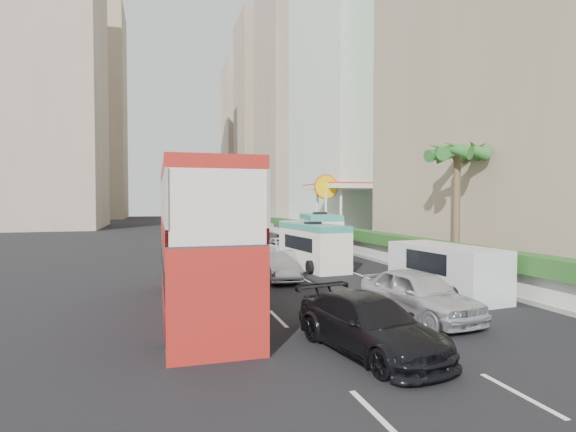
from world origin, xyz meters
name	(u,v)px	position (x,y,z in m)	size (l,w,h in m)	color
ground_plane	(352,299)	(0.00, 0.00, 0.00)	(200.00, 200.00, 0.00)	black
double_decker_bus	(199,240)	(-6.00, 0.00, 2.53)	(2.50, 11.00, 5.06)	#AF221B
car_silver_lane_a	(280,280)	(-1.60, 5.06, 0.00)	(1.48, 4.23, 1.39)	silver
car_silver_lane_b	(418,318)	(0.94, -3.21, 0.00)	(1.92, 4.78, 1.63)	silver
car_black	(369,352)	(-2.17, -5.82, 0.00)	(2.03, 4.99, 1.45)	black
van_asset	(283,257)	(1.00, 13.76, 0.00)	(2.18, 4.72, 1.31)	silver
minibus_near	(313,246)	(1.24, 8.23, 1.28)	(1.93, 5.79, 2.57)	silver
minibus_far	(320,234)	(3.90, 14.27, 1.47)	(2.21, 6.62, 2.94)	silver
panel_van_near	(445,270)	(4.03, -0.36, 1.04)	(2.07, 5.18, 2.07)	silver
panel_van_far	(292,232)	(4.52, 23.27, 0.98)	(1.96, 4.90, 1.96)	silver
sidewalk	(330,239)	(9.00, 25.00, 0.09)	(6.00, 120.00, 0.18)	#99968C
kerb_wall	(350,245)	(6.20, 14.00, 0.68)	(0.30, 44.00, 1.00)	silver
hedge	(350,233)	(6.20, 14.00, 1.53)	(1.10, 44.00, 0.70)	#2D6626
palm_tree	(457,211)	(7.80, 4.00, 3.38)	(0.36, 0.36, 6.40)	brown
shell_station	(348,213)	(10.00, 23.00, 2.75)	(6.50, 8.00, 5.50)	silver
tower_mid	(309,79)	(18.00, 58.00, 25.00)	(16.00, 16.00, 50.00)	tan
tower_far_a	(270,120)	(17.00, 82.00, 22.00)	(14.00, 14.00, 44.00)	tan
tower_far_b	(250,141)	(17.00, 104.00, 20.00)	(14.00, 14.00, 40.00)	tan
tower_left_a	(32,43)	(-24.00, 55.00, 26.00)	(18.00, 18.00, 52.00)	tan
tower_left_b	(86,112)	(-22.00, 90.00, 23.00)	(16.00, 16.00, 46.00)	tan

